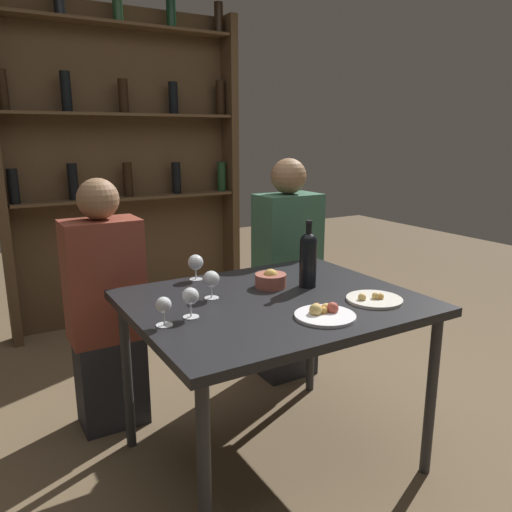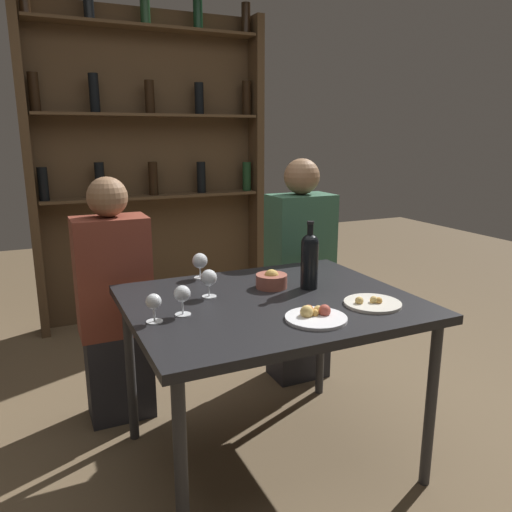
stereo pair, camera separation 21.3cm
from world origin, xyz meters
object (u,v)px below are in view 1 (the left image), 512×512
(food_plate_0, at_px, (374,299))
(food_plate_1, at_px, (324,313))
(wine_bottle, at_px, (308,257))
(seated_person_left, at_px, (107,313))
(wine_glass_2, at_px, (164,306))
(seated_person_right, at_px, (287,276))
(wine_glass_0, at_px, (190,297))
(snack_bowl, at_px, (271,280))
(wine_glass_1, at_px, (211,280))
(wine_glass_3, at_px, (196,263))

(food_plate_0, height_order, food_plate_1, food_plate_1)
(wine_bottle, distance_m, food_plate_0, 0.34)
(food_plate_1, bearing_deg, food_plate_0, 7.65)
(food_plate_0, height_order, seated_person_left, seated_person_left)
(wine_glass_2, xyz_separation_m, seated_person_right, (1.00, 0.70, -0.21))
(wine_bottle, xyz_separation_m, wine_glass_0, (-0.60, -0.09, -0.06))
(wine_glass_2, bearing_deg, food_plate_0, -12.09)
(food_plate_0, bearing_deg, seated_person_right, 78.77)
(wine_glass_2, distance_m, snack_bowl, 0.60)
(wine_glass_2, bearing_deg, seated_person_left, 92.81)
(food_plate_0, relative_size, food_plate_1, 0.99)
(food_plate_1, xyz_separation_m, snack_bowl, (0.03, 0.41, 0.02))
(wine_glass_0, xyz_separation_m, snack_bowl, (0.45, 0.17, -0.04))
(wine_glass_1, height_order, wine_glass_2, wine_glass_1)
(wine_bottle, distance_m, wine_glass_3, 0.52)
(food_plate_1, distance_m, seated_person_right, 1.04)
(wine_bottle, bearing_deg, seated_person_left, 141.98)
(wine_glass_2, height_order, snack_bowl, wine_glass_2)
(wine_bottle, bearing_deg, seated_person_right, 63.72)
(food_plate_1, relative_size, seated_person_left, 0.19)
(snack_bowl, bearing_deg, food_plate_0, -55.32)
(wine_glass_0, distance_m, food_plate_0, 0.74)
(wine_glass_3, height_order, seated_person_right, seated_person_right)
(wine_glass_3, relative_size, snack_bowl, 0.87)
(wine_glass_2, distance_m, food_plate_0, 0.85)
(wine_glass_0, relative_size, wine_glass_1, 0.98)
(food_plate_1, xyz_separation_m, seated_person_right, (0.46, 0.92, -0.15))
(wine_glass_3, height_order, seated_person_left, seated_person_left)
(wine_glass_0, xyz_separation_m, food_plate_1, (0.43, -0.24, -0.07))
(snack_bowl, bearing_deg, seated_person_left, 139.82)
(seated_person_left, bearing_deg, wine_glass_2, -87.19)
(wine_glass_1, bearing_deg, food_plate_0, -33.44)
(wine_glass_0, distance_m, seated_person_left, 0.74)
(food_plate_1, bearing_deg, seated_person_left, 122.03)
(wine_glass_1, distance_m, food_plate_1, 0.49)
(wine_glass_3, height_order, food_plate_1, wine_glass_3)
(wine_glass_0, height_order, snack_bowl, wine_glass_0)
(wine_glass_0, bearing_deg, wine_bottle, 8.86)
(wine_glass_1, relative_size, wine_glass_2, 1.10)
(wine_bottle, bearing_deg, wine_glass_3, 137.79)
(food_plate_1, distance_m, seated_person_left, 1.10)
(wine_glass_2, bearing_deg, wine_glass_3, 54.91)
(wine_glass_0, relative_size, wine_glass_2, 1.08)
(seated_person_left, distance_m, seated_person_right, 1.04)
(wine_bottle, xyz_separation_m, food_plate_1, (-0.17, -0.34, -0.12))
(wine_glass_1, xyz_separation_m, wine_glass_3, (0.06, 0.28, 0.00))
(wine_glass_1, bearing_deg, wine_glass_0, -135.13)
(wine_glass_1, relative_size, seated_person_left, 0.10)
(seated_person_left, bearing_deg, food_plate_1, -57.97)
(snack_bowl, bearing_deg, wine_bottle, -27.61)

